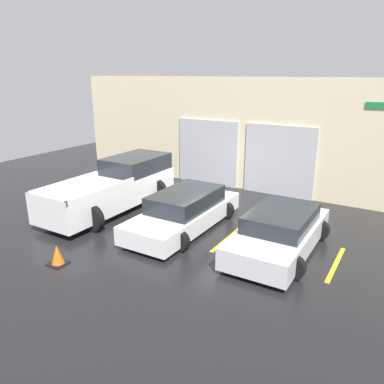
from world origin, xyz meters
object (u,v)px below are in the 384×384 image
sedan_white (185,211)px  traffic_cone (57,255)px  pickup_truck (116,186)px  sedan_side (280,232)px

sedan_white → traffic_cone: bearing=-112.3°
sedan_white → pickup_truck: bearing=175.2°
sedan_white → traffic_cone: 4.17m
sedan_side → pickup_truck: bearing=177.5°
pickup_truck → sedan_white: pickup_truck is taller
pickup_truck → traffic_cone: bearing=-68.7°
sedan_side → traffic_cone: 6.13m
pickup_truck → sedan_white: size_ratio=1.18×
traffic_cone → sedan_side: bearing=38.8°
pickup_truck → sedan_white: (3.19, -0.27, -0.27)m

